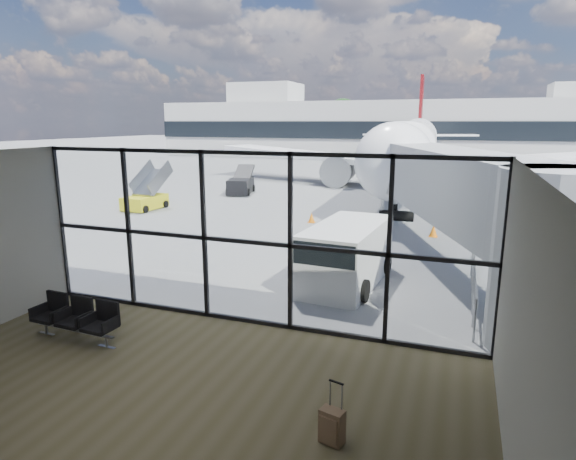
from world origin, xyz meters
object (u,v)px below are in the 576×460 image
Objects in this scene: seating_row at (78,316)px; mobile_stairs at (146,200)px; backpack at (81,321)px; belt_loader at (241,185)px; airliner at (412,146)px; suitcase at (332,426)px; service_van at (346,254)px.

mobile_stairs is (-9.38, 15.58, -0.03)m from seating_row.
belt_loader is (-6.34, 22.93, 0.45)m from backpack.
airliner is at bearing 54.57° from mobile_stairs.
suitcase is 0.33× the size of mobile_stairs.
service_van is (5.17, 6.20, 0.43)m from seating_row.
seating_row is 0.53× the size of belt_loader.
suitcase is at bearing -89.00° from airliner.
seating_row is 2.19× the size of suitcase.
airliner is 27.38m from service_van.
service_van is at bearing -91.28° from airliner.
suitcase is at bearing -76.15° from belt_loader.
mobile_stairs is at bearing -130.49° from airliner.
belt_loader is (-11.91, 17.20, -0.36)m from service_van.
mobile_stairs reaches higher than belt_loader.
airliner reaches higher than belt_loader.
backpack is at bearing -89.03° from belt_loader.
backpack is at bearing -57.21° from mobile_stairs.
belt_loader is at bearing 128.86° from service_van.
seating_row is 0.72m from backpack.
suitcase is 0.03× the size of airliner.
airliner reaches higher than suitcase.
suitcase is at bearing -44.85° from mobile_stairs.
suitcase is (6.82, -1.73, -0.25)m from seating_row.
service_van is 1.41× the size of mobile_stairs.
suitcase is 28.55m from belt_loader.
belt_loader is at bearing 73.31° from mobile_stairs.
airliner is at bearing 27.85° from belt_loader.
belt_loader is at bearing -140.69° from airliner.
airliner is (4.34, 33.49, 2.57)m from seating_row.
seating_row is at bearing -49.60° from backpack.
mobile_stairs reaches higher than service_van.
airliner reaches higher than service_van.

